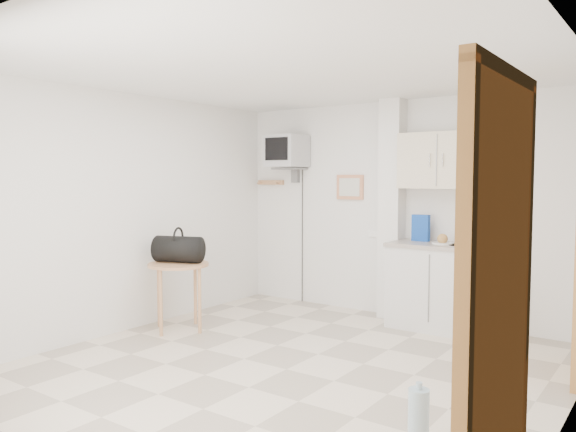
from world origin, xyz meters
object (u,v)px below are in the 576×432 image
Objects in this scene: round_table at (178,272)px; duffel_bag at (178,249)px; crt_television at (287,152)px; water_bottle at (419,416)px.

duffel_bag reaches higher than round_table.
crt_television is 4.28m from water_bottle.
round_table is at bearing 162.85° from water_bottle.
water_bottle is (3.08, -0.95, -0.45)m from round_table.
round_table is at bearing -65.87° from duffel_bag.
water_bottle is (3.12, -1.00, -0.69)m from duffel_bag.
crt_television reaches higher than duffel_bag.
duffel_bag is 1.48× the size of water_bottle.
duffel_bag is at bearing -98.46° from crt_television.
crt_television is 2.15m from round_table.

